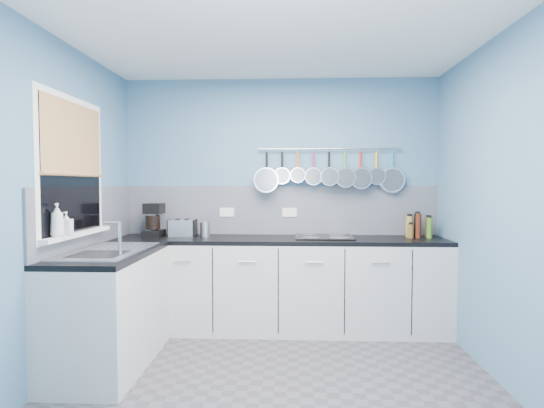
# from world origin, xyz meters

# --- Properties ---
(floor) EXTENTS (3.20, 3.00, 0.02)m
(floor) POSITION_xyz_m (0.00, 0.00, -0.01)
(floor) COLOR #47474C
(floor) RESTS_ON ground
(ceiling) EXTENTS (3.20, 3.00, 0.02)m
(ceiling) POSITION_xyz_m (0.00, 0.00, 2.51)
(ceiling) COLOR white
(ceiling) RESTS_ON ground
(wall_back) EXTENTS (3.20, 0.02, 2.50)m
(wall_back) POSITION_xyz_m (0.00, 1.51, 1.25)
(wall_back) COLOR teal
(wall_back) RESTS_ON ground
(wall_front) EXTENTS (3.20, 0.02, 2.50)m
(wall_front) POSITION_xyz_m (0.00, -1.51, 1.25)
(wall_front) COLOR teal
(wall_front) RESTS_ON ground
(wall_left) EXTENTS (0.02, 3.00, 2.50)m
(wall_left) POSITION_xyz_m (-1.61, 0.00, 1.25)
(wall_left) COLOR teal
(wall_left) RESTS_ON ground
(wall_right) EXTENTS (0.02, 3.00, 2.50)m
(wall_right) POSITION_xyz_m (1.61, 0.00, 1.25)
(wall_right) COLOR teal
(wall_right) RESTS_ON ground
(backsplash_back) EXTENTS (3.20, 0.02, 0.50)m
(backsplash_back) POSITION_xyz_m (0.00, 1.49, 1.15)
(backsplash_back) COLOR slate
(backsplash_back) RESTS_ON wall_back
(backsplash_left) EXTENTS (0.02, 1.80, 0.50)m
(backsplash_left) POSITION_xyz_m (-1.59, 0.60, 1.15)
(backsplash_left) COLOR slate
(backsplash_left) RESTS_ON wall_left
(cabinet_run_back) EXTENTS (3.20, 0.60, 0.86)m
(cabinet_run_back) POSITION_xyz_m (0.00, 1.20, 0.43)
(cabinet_run_back) COLOR #B9B9B8
(cabinet_run_back) RESTS_ON ground
(worktop_back) EXTENTS (3.20, 0.60, 0.04)m
(worktop_back) POSITION_xyz_m (0.00, 1.20, 0.88)
(worktop_back) COLOR black
(worktop_back) RESTS_ON cabinet_run_back
(cabinet_run_left) EXTENTS (0.60, 1.20, 0.86)m
(cabinet_run_left) POSITION_xyz_m (-1.30, 0.30, 0.43)
(cabinet_run_left) COLOR #B9B9B8
(cabinet_run_left) RESTS_ON ground
(worktop_left) EXTENTS (0.60, 1.20, 0.04)m
(worktop_left) POSITION_xyz_m (-1.30, 0.30, 0.88)
(worktop_left) COLOR black
(worktop_left) RESTS_ON cabinet_run_left
(window_frame) EXTENTS (0.01, 1.00, 1.10)m
(window_frame) POSITION_xyz_m (-1.58, 0.30, 1.55)
(window_frame) COLOR white
(window_frame) RESTS_ON wall_left
(window_glass) EXTENTS (0.01, 0.90, 1.00)m
(window_glass) POSITION_xyz_m (-1.57, 0.30, 1.55)
(window_glass) COLOR black
(window_glass) RESTS_ON wall_left
(bamboo_blind) EXTENTS (0.01, 0.90, 0.55)m
(bamboo_blind) POSITION_xyz_m (-1.56, 0.30, 1.77)
(bamboo_blind) COLOR tan
(bamboo_blind) RESTS_ON wall_left
(window_sill) EXTENTS (0.10, 0.98, 0.03)m
(window_sill) POSITION_xyz_m (-1.55, 0.30, 1.04)
(window_sill) COLOR white
(window_sill) RESTS_ON wall_left
(sink_unit) EXTENTS (0.50, 0.95, 0.01)m
(sink_unit) POSITION_xyz_m (-1.30, 0.30, 0.90)
(sink_unit) COLOR silver
(sink_unit) RESTS_ON worktop_left
(mixer_tap) EXTENTS (0.12, 0.08, 0.26)m
(mixer_tap) POSITION_xyz_m (-1.14, 0.12, 1.03)
(mixer_tap) COLOR silver
(mixer_tap) RESTS_ON worktop_left
(socket_left) EXTENTS (0.15, 0.01, 0.09)m
(socket_left) POSITION_xyz_m (-0.55, 1.48, 1.13)
(socket_left) COLOR white
(socket_left) RESTS_ON backsplash_back
(socket_right) EXTENTS (0.15, 0.01, 0.09)m
(socket_right) POSITION_xyz_m (0.10, 1.48, 1.13)
(socket_right) COLOR white
(socket_right) RESTS_ON backsplash_back
(pot_rail) EXTENTS (1.45, 0.02, 0.02)m
(pot_rail) POSITION_xyz_m (0.50, 1.45, 1.78)
(pot_rail) COLOR silver
(pot_rail) RESTS_ON wall_back
(soap_bottle_a) EXTENTS (0.11, 0.11, 0.24)m
(soap_bottle_a) POSITION_xyz_m (-1.53, -0.02, 1.17)
(soap_bottle_a) COLOR white
(soap_bottle_a) RESTS_ON window_sill
(soap_bottle_b) EXTENTS (0.09, 0.09, 0.17)m
(soap_bottle_b) POSITION_xyz_m (-1.53, 0.10, 1.14)
(soap_bottle_b) COLOR white
(soap_bottle_b) RESTS_ON window_sill
(paper_towel) EXTENTS (0.13, 0.13, 0.24)m
(paper_towel) POSITION_xyz_m (-1.29, 1.29, 1.02)
(paper_towel) COLOR white
(paper_towel) RESTS_ON worktop_back
(coffee_maker) EXTENTS (0.20, 0.22, 0.33)m
(coffee_maker) POSITION_xyz_m (-1.26, 1.27, 1.06)
(coffee_maker) COLOR black
(coffee_maker) RESTS_ON worktop_back
(toaster) EXTENTS (0.26, 0.16, 0.17)m
(toaster) POSITION_xyz_m (-0.97, 1.29, 0.98)
(toaster) COLOR silver
(toaster) RESTS_ON worktop_back
(canister) EXTENTS (0.12, 0.12, 0.14)m
(canister) POSITION_xyz_m (-0.74, 1.27, 0.97)
(canister) COLOR silver
(canister) RESTS_ON worktop_back
(hob) EXTENTS (0.56, 0.49, 0.01)m
(hob) POSITION_xyz_m (0.44, 1.26, 0.91)
(hob) COLOR black
(hob) RESTS_ON worktop_back
(pan_0) EXTENTS (0.26, 0.12, 0.45)m
(pan_0) POSITION_xyz_m (-0.13, 1.44, 1.56)
(pan_0) COLOR silver
(pan_0) RESTS_ON pot_rail
(pan_1) EXTENTS (0.17, 0.06, 0.36)m
(pan_1) POSITION_xyz_m (0.02, 1.44, 1.60)
(pan_1) COLOR silver
(pan_1) RESTS_ON pot_rail
(pan_2) EXTENTS (0.16, 0.11, 0.35)m
(pan_2) POSITION_xyz_m (0.18, 1.44, 1.61)
(pan_2) COLOR silver
(pan_2) RESTS_ON pot_rail
(pan_3) EXTENTS (0.18, 0.08, 0.37)m
(pan_3) POSITION_xyz_m (0.34, 1.44, 1.59)
(pan_3) COLOR silver
(pan_3) RESTS_ON pot_rail
(pan_4) EXTENTS (0.19, 0.12, 0.38)m
(pan_4) POSITION_xyz_m (0.50, 1.44, 1.59)
(pan_4) COLOR silver
(pan_4) RESTS_ON pot_rail
(pan_5) EXTENTS (0.21, 0.11, 0.40)m
(pan_5) POSITION_xyz_m (0.66, 1.44, 1.58)
(pan_5) COLOR silver
(pan_5) RESTS_ON pot_rail
(pan_6) EXTENTS (0.22, 0.09, 0.41)m
(pan_6) POSITION_xyz_m (0.82, 1.44, 1.57)
(pan_6) COLOR silver
(pan_6) RESTS_ON pot_rail
(pan_7) EXTENTS (0.18, 0.07, 0.37)m
(pan_7) POSITION_xyz_m (0.98, 1.44, 1.60)
(pan_7) COLOR silver
(pan_7) RESTS_ON pot_rail
(pan_8) EXTENTS (0.25, 0.05, 0.44)m
(pan_8) POSITION_xyz_m (1.14, 1.44, 1.56)
(pan_8) COLOR silver
(pan_8) RESTS_ON pot_rail
(condiment_0) EXTENTS (0.06, 0.06, 0.20)m
(condiment_0) POSITION_xyz_m (1.46, 1.31, 1.00)
(condiment_0) COLOR brown
(condiment_0) RESTS_ON worktop_back
(condiment_1) EXTENTS (0.07, 0.07, 0.23)m
(condiment_1) POSITION_xyz_m (1.36, 1.33, 1.02)
(condiment_1) COLOR black
(condiment_1) RESTS_ON worktop_back
(condiment_2) EXTENTS (0.07, 0.07, 0.21)m
(condiment_2) POSITION_xyz_m (1.28, 1.32, 1.00)
(condiment_2) COLOR olive
(condiment_2) RESTS_ON worktop_back
(condiment_3) EXTENTS (0.05, 0.05, 0.20)m
(condiment_3) POSITION_xyz_m (1.45, 1.24, 1.00)
(condiment_3) COLOR #3F721E
(condiment_3) RESTS_ON worktop_back
(condiment_4) EXTENTS (0.05, 0.05, 0.24)m
(condiment_4) POSITION_xyz_m (1.34, 1.24, 1.02)
(condiment_4) COLOR #4C190C
(condiment_4) RESTS_ON worktop_back
(condiment_5) EXTENTS (0.06, 0.06, 0.13)m
(condiment_5) POSITION_xyz_m (1.27, 1.24, 0.97)
(condiment_5) COLOR brown
(condiment_5) RESTS_ON worktop_back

